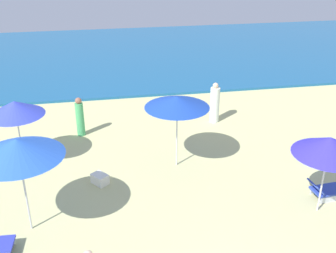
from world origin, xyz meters
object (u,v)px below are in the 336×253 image
(umbrella_1, at_px, (18,148))
(lounge_chair_2_0, at_px, (330,190))
(umbrella_0, at_px, (177,102))
(cooler_box_0, at_px, (312,158))
(umbrella_5, at_px, (15,108))
(beachgoer_3, at_px, (80,117))
(beachgoer_0, at_px, (215,104))
(cooler_box_2, at_px, (100,179))
(umbrella_2, at_px, (329,146))

(umbrella_1, xyz_separation_m, lounge_chair_2_0, (8.73, -0.09, -2.23))
(umbrella_0, height_order, cooler_box_0, umbrella_0)
(umbrella_5, bearing_deg, cooler_box_0, -10.13)
(umbrella_1, distance_m, umbrella_5, 3.70)
(lounge_chair_2_0, bearing_deg, umbrella_0, 52.47)
(umbrella_1, xyz_separation_m, beachgoer_3, (1.29, 5.58, -1.72))
(beachgoer_0, distance_m, cooler_box_2, 6.37)
(umbrella_2, xyz_separation_m, lounge_chair_2_0, (0.69, 0.56, -1.87))
(beachgoer_3, bearing_deg, umbrella_0, -134.18)
(umbrella_0, xyz_separation_m, cooler_box_2, (-2.64, -0.72, -2.17))
(cooler_box_0, bearing_deg, umbrella_1, 53.69)
(umbrella_1, relative_size, beachgoer_0, 1.57)
(cooler_box_0, bearing_deg, beachgoer_0, -17.38)
(umbrella_0, bearing_deg, lounge_chair_2_0, -32.88)
(umbrella_2, height_order, beachgoer_3, umbrella_2)
(umbrella_0, bearing_deg, cooler_box_0, -9.13)
(beachgoer_0, bearing_deg, cooler_box_0, -139.20)
(umbrella_0, distance_m, umbrella_1, 5.24)
(umbrella_1, height_order, cooler_box_0, umbrella_1)
(cooler_box_2, bearing_deg, umbrella_0, -112.36)
(beachgoer_3, bearing_deg, lounge_chair_2_0, -129.14)
(umbrella_2, relative_size, beachgoer_3, 1.50)
(lounge_chair_2_0, xyz_separation_m, beachgoer_0, (-1.89, 5.98, 0.56))
(beachgoer_3, bearing_deg, beachgoer_0, -88.70)
(lounge_chair_2_0, bearing_deg, beachgoer_3, 48.01)
(umbrella_2, bearing_deg, lounge_chair_2_0, 39.31)
(beachgoer_3, relative_size, cooler_box_2, 3.06)
(beachgoer_3, bearing_deg, umbrella_5, 133.45)
(cooler_box_0, bearing_deg, umbrella_0, 33.08)
(umbrella_1, bearing_deg, beachgoer_3, 77.03)
(beachgoer_3, bearing_deg, cooler_box_0, -116.99)
(beachgoer_0, height_order, cooler_box_0, beachgoer_0)
(lounge_chair_2_0, height_order, cooler_box_2, lounge_chair_2_0)
(umbrella_5, xyz_separation_m, cooler_box_2, (2.56, -1.73, -1.93))
(lounge_chair_2_0, relative_size, cooler_box_2, 2.84)
(umbrella_5, xyz_separation_m, beachgoer_0, (7.49, 2.26, -1.30))
(umbrella_1, bearing_deg, umbrella_5, 100.24)
(beachgoer_0, relative_size, beachgoer_3, 1.10)
(umbrella_0, distance_m, beachgoer_0, 4.28)
(lounge_chair_2_0, height_order, beachgoer_3, beachgoer_3)
(umbrella_1, xyz_separation_m, umbrella_2, (8.04, -0.66, -0.36))
(umbrella_0, relative_size, beachgoer_0, 1.46)
(lounge_chair_2_0, relative_size, umbrella_5, 0.63)
(umbrella_0, bearing_deg, cooler_box_2, -164.73)
(umbrella_0, height_order, umbrella_5, umbrella_0)
(umbrella_1, relative_size, lounge_chair_2_0, 1.86)
(umbrella_5, distance_m, beachgoer_0, 7.93)
(umbrella_0, distance_m, cooler_box_2, 3.49)
(lounge_chair_2_0, xyz_separation_m, cooler_box_0, (0.46, 1.96, -0.05))
(lounge_chair_2_0, distance_m, beachgoer_3, 9.37)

